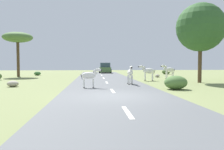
% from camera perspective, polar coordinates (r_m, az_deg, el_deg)
% --- Properties ---
extents(ground_plane, '(90.00, 90.00, 0.00)m').
position_cam_1_polar(ground_plane, '(11.79, 0.94, -5.37)').
color(ground_plane, olive).
extents(road, '(6.00, 64.00, 0.05)m').
position_cam_1_polar(road, '(11.79, 0.97, -5.25)').
color(road, '#56595B').
rests_on(road, ground_plane).
extents(lane_markings, '(0.16, 56.00, 0.01)m').
position_cam_1_polar(lane_markings, '(10.80, 1.49, -5.86)').
color(lane_markings, silver).
rests_on(lane_markings, road).
extents(zebra_0, '(0.46, 1.61, 1.51)m').
position_cam_1_polar(zebra_0, '(18.13, 4.54, 0.55)').
color(zebra_0, silver).
rests_on(zebra_0, road).
extents(zebra_1, '(1.45, 0.40, 1.36)m').
position_cam_1_polar(zebra_1, '(15.53, -5.52, -0.18)').
color(zebra_1, silver).
rests_on(zebra_1, road).
extents(zebra_2, '(1.69, 0.55, 1.60)m').
position_cam_1_polar(zebra_2, '(26.15, 13.89, 1.20)').
color(zebra_2, silver).
rests_on(zebra_2, ground_plane).
extents(zebra_3, '(1.68, 0.54, 1.58)m').
position_cam_1_polar(zebra_3, '(22.53, 8.86, 0.96)').
color(zebra_3, silver).
rests_on(zebra_3, ground_plane).
extents(car_0, '(2.04, 4.35, 1.74)m').
position_cam_1_polar(car_0, '(39.51, -1.76, 1.69)').
color(car_0, '#476B38').
rests_on(car_0, road).
extents(tree_1, '(3.67, 3.67, 5.60)m').
position_cam_1_polar(tree_1, '(31.57, -22.32, 8.48)').
color(tree_1, '#4C3823').
rests_on(tree_1, ground_plane).
extents(tree_2, '(4.20, 4.20, 6.92)m').
position_cam_1_polar(tree_2, '(21.82, 21.08, 10.92)').
color(tree_2, '#4C3823').
rests_on(tree_2, ground_plane).
extents(bush_0, '(1.50, 1.35, 0.90)m').
position_cam_1_polar(bush_0, '(15.56, 15.51, -1.80)').
color(bush_0, '#4C7038').
rests_on(bush_0, ground_plane).
extents(bush_2, '(1.25, 1.12, 0.75)m').
position_cam_1_polar(bush_2, '(36.39, 13.23, 0.76)').
color(bush_2, '#425B2D').
rests_on(bush_2, ground_plane).
extents(bush_3, '(0.91, 0.82, 0.55)m').
position_cam_1_polar(bush_3, '(33.76, -17.98, 0.36)').
color(bush_3, '#386633').
rests_on(bush_3, ground_plane).
extents(rock_1, '(0.82, 0.77, 0.44)m').
position_cam_1_polar(rock_1, '(18.11, -23.34, -2.00)').
color(rock_1, '#A89E8C').
rests_on(rock_1, ground_plane).
extents(rock_2, '(0.53, 0.55, 0.36)m').
position_cam_1_polar(rock_2, '(28.32, 11.17, -0.20)').
color(rock_2, gray).
rests_on(rock_2, ground_plane).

